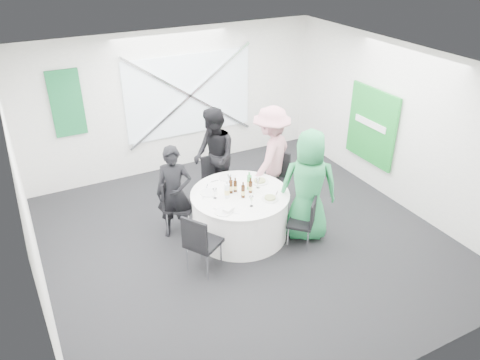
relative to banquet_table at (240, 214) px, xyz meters
name	(u,v)px	position (x,y,z in m)	size (l,w,h in m)	color
floor	(246,240)	(0.00, -0.20, -0.38)	(6.00, 6.00, 0.00)	black
ceiling	(247,67)	(0.00, -0.20, 2.42)	(6.00, 6.00, 0.00)	white
wall_back	(175,102)	(0.00, 2.80, 1.02)	(6.00, 6.00, 0.00)	white
wall_front	(392,285)	(0.00, -3.20, 1.02)	(6.00, 6.00, 0.00)	white
wall_left	(27,213)	(-3.00, -0.20, 1.02)	(6.00, 6.00, 0.00)	white
wall_right	(400,126)	(3.00, -0.20, 1.02)	(6.00, 6.00, 0.00)	white
window_panel	(189,95)	(0.30, 2.76, 1.12)	(2.60, 0.03, 1.60)	silver
window_brace_a	(190,96)	(0.30, 2.72, 1.12)	(0.05, 0.05, 3.16)	silver
window_brace_b	(190,96)	(0.30, 2.72, 1.12)	(0.05, 0.05, 3.16)	silver
green_banner	(67,103)	(-2.00, 2.75, 1.32)	(0.55, 0.04, 1.20)	#135F30
green_sign	(372,126)	(2.94, 0.40, 0.82)	(0.05, 1.20, 1.40)	#198D2E
banquet_table	(240,214)	(0.00, 0.00, 0.00)	(1.56, 1.56, 0.76)	white
chair_back	(214,176)	(0.06, 1.13, 0.13)	(0.42, 0.43, 0.87)	black
chair_back_left	(174,201)	(-0.90, 0.58, 0.18)	(0.60, 0.59, 0.95)	black
chair_back_right	(276,174)	(1.02, 0.59, 0.19)	(0.60, 0.60, 0.97)	black
chair_front_right	(306,220)	(0.75, -0.75, 0.10)	(0.53, 0.53, 0.83)	black
chair_front_left	(200,240)	(-0.95, -0.61, 0.19)	(0.61, 0.61, 0.97)	black
person_man_back_left	(174,193)	(-0.92, 0.46, 0.40)	(0.57, 0.37, 1.55)	black
person_man_back	(214,157)	(0.09, 1.17, 0.50)	(0.85, 0.47, 1.75)	black
person_woman_pink	(271,156)	(0.96, 0.68, 0.52)	(1.17, 0.54, 1.81)	#CA838E
person_woman_green	(308,186)	(0.92, -0.52, 0.53)	(0.89, 0.58, 1.83)	#248448
plate_back	(228,178)	(0.05, 0.54, 0.39)	(0.29, 0.29, 0.01)	white
plate_back_left	(209,193)	(-0.43, 0.23, 0.39)	(0.28, 0.28, 0.01)	white
plate_back_right	(260,181)	(0.46, 0.18, 0.40)	(0.29, 0.29, 0.04)	white
plate_front_right	(270,198)	(0.33, -0.37, 0.40)	(0.26, 0.26, 0.04)	white
plate_front_left	(223,212)	(-0.47, -0.38, 0.39)	(0.26, 0.26, 0.01)	white
napkin	(229,209)	(-0.39, -0.39, 0.42)	(0.16, 0.11, 0.04)	white
beer_bottle_a	(231,187)	(-0.12, 0.08, 0.49)	(0.06, 0.06, 0.28)	#381C0A
beer_bottle_b	(235,186)	(-0.04, 0.09, 0.47)	(0.06, 0.06, 0.24)	#381C0A
beer_bottle_c	(251,187)	(0.16, -0.05, 0.47)	(0.06, 0.06, 0.25)	#381C0A
beer_bottle_d	(243,192)	(-0.01, -0.12, 0.48)	(0.06, 0.06, 0.26)	#381C0A
green_water_bottle	(249,182)	(0.19, 0.06, 0.50)	(0.08, 0.08, 0.30)	green
clear_water_bottle	(227,191)	(-0.23, -0.01, 0.50)	(0.08, 0.08, 0.29)	white
wine_glass_a	(258,181)	(0.34, 0.03, 0.50)	(0.07, 0.07, 0.17)	white
wine_glass_b	(251,199)	(-0.02, -0.41, 0.50)	(0.07, 0.07, 0.17)	white
wine_glass_c	(229,177)	(-0.01, 0.35, 0.50)	(0.07, 0.07, 0.17)	white
wine_glass_d	(215,191)	(-0.41, 0.05, 0.50)	(0.07, 0.07, 0.17)	white
fork_a	(274,201)	(0.35, -0.46, 0.38)	(0.01, 0.15, 0.01)	silver
knife_a	(277,193)	(0.51, -0.27, 0.38)	(0.01, 0.15, 0.01)	silver
fork_b	(207,186)	(-0.37, 0.44, 0.38)	(0.01, 0.15, 0.01)	silver
knife_b	(203,197)	(-0.55, 0.16, 0.38)	(0.01, 0.15, 0.01)	silver
fork_c	(232,176)	(0.15, 0.56, 0.38)	(0.01, 0.15, 0.01)	silver
knife_c	(214,181)	(-0.19, 0.54, 0.38)	(0.01, 0.15, 0.01)	silver
fork_d	(218,209)	(-0.51, -0.27, 0.38)	(0.01, 0.15, 0.01)	silver
knife_d	(234,213)	(-0.33, -0.47, 0.38)	(0.01, 0.15, 0.01)	silver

